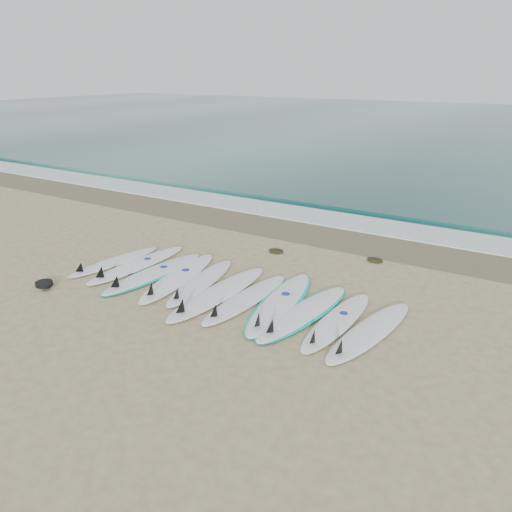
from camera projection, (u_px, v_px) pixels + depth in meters
The scene contains 19 objects.
ground at pixel (223, 293), 9.26m from camera, with size 120.00×120.00×0.00m, color tan.
ocean at pixel (488, 128), 35.17m from camera, with size 120.00×55.00×0.03m, color #225A52.
wet_sand_band at pixel (317, 234), 12.52m from camera, with size 120.00×1.80×0.01m, color brown.
foam_band at pixel (339, 220), 13.64m from camera, with size 120.00×1.40×0.04m, color silver.
wave_crest at pixel (358, 207), 14.82m from camera, with size 120.00×1.00×0.10m, color #225A52.
surfboard_0 at pixel (113, 262), 10.60m from camera, with size 0.74×2.33×0.29m.
surfboard_1 at pixel (136, 265), 10.42m from camera, with size 0.67×2.69×0.34m.
surfboard_2 at pixel (153, 273), 10.02m from camera, with size 0.80×2.72×0.34m.
surfboard_3 at pixel (177, 278), 9.78m from camera, with size 1.02×2.78×0.35m.
surfboard_4 at pixel (200, 283), 9.57m from camera, with size 0.90×2.51×0.32m.
surfboard_5 at pixel (217, 293), 9.08m from camera, with size 0.66×2.86×0.36m.
surfboard_6 at pixel (244, 299), 8.87m from camera, with size 0.62×2.52×0.32m.
surfboard_7 at pixel (280, 303), 8.74m from camera, with size 1.08×2.86×0.35m.
surfboard_8 at pixel (303, 313), 8.39m from camera, with size 0.92×2.68×0.33m.
surfboard_9 at pixel (336, 322), 8.08m from camera, with size 0.56×2.45×0.31m.
surfboard_10 at pixel (368, 332), 7.76m from camera, with size 0.89×2.58×0.32m.
seaweed_near at pixel (276, 251), 11.29m from camera, with size 0.35×0.28×0.07m, color black.
seaweed_far at pixel (375, 260), 10.75m from camera, with size 0.35×0.27×0.07m, color black.
leash_coil at pixel (44, 284), 9.52m from camera, with size 0.46×0.36×0.11m.
Camera 1 is at (4.93, -6.85, 3.90)m, focal length 35.00 mm.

